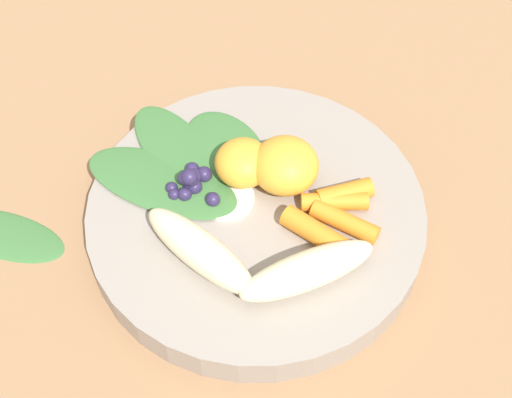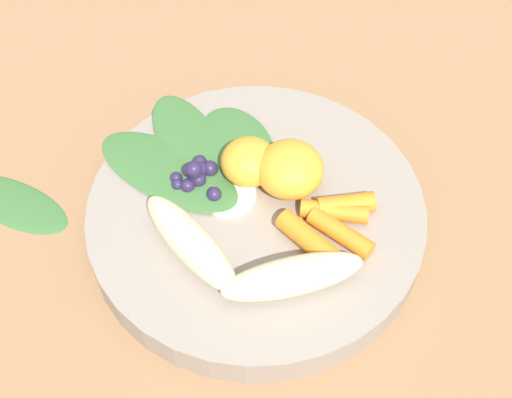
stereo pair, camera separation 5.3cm
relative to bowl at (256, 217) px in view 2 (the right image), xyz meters
The scene contains 16 objects.
ground_plane 0.02m from the bowl, ahead, with size 2.40×2.40×0.00m, color #99704C.
bowl is the anchor object (origin of this frame).
banana_peeled_left 0.09m from the bowl, 45.10° to the left, with size 0.11×0.03×0.03m, color beige.
banana_peeled_right 0.07m from the bowl, 22.76° to the right, with size 0.11×0.03×0.03m, color beige.
orange_segment_near 0.05m from the bowl, 144.73° to the right, with size 0.05×0.05×0.04m, color #F4A833.
orange_segment_far 0.05m from the bowl, 154.01° to the left, with size 0.06×0.06×0.04m, color #F4A833.
carrot_front 0.06m from the bowl, 72.26° to the left, with size 0.02×0.02×0.06m, color orange.
carrot_mid_left 0.08m from the bowl, 89.94° to the left, with size 0.02×0.02×0.06m, color orange.
carrot_mid_right 0.07m from the bowl, 105.66° to the left, with size 0.01×0.01×0.05m, color orange.
carrot_rear 0.08m from the bowl, 111.95° to the left, with size 0.02×0.02×0.05m, color orange.
blueberry_pile 0.06m from the bowl, 92.92° to the right, with size 0.04×0.05×0.03m.
coconut_shred_patch 0.03m from the bowl, 92.86° to the right, with size 0.05×0.05×0.00m, color white.
kale_leaf_left 0.07m from the bowl, 140.79° to the right, with size 0.09×0.06×0.01m, color #3D7038.
kale_leaf_right 0.09m from the bowl, 113.94° to the right, with size 0.12×0.05×0.01m, color #3D7038.
kale_leaf_rear 0.08m from the bowl, 87.52° to the right, with size 0.14×0.06×0.01m, color #3D7038.
kale_leaf_stray 0.21m from the bowl, 71.28° to the right, with size 0.11×0.05×0.01m, color #3D7038.
Camera 2 is at (0.31, 0.15, 0.50)m, focal length 49.83 mm.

